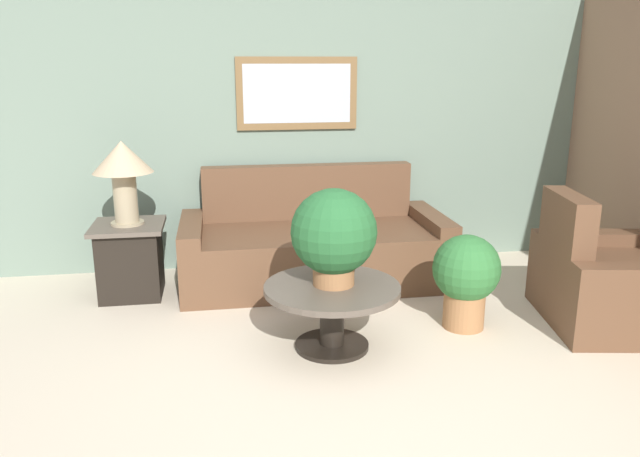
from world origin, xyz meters
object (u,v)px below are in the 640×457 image
at_px(potted_plant_floor, 466,275).
at_px(table_lamp, 123,166).
at_px(coffee_table, 332,303).
at_px(potted_plant_on_table, 334,234).
at_px(couch_main, 314,247).
at_px(armchair, 610,283).
at_px(side_table, 131,259).

bearing_deg(potted_plant_floor, table_lamp, 156.74).
relative_size(coffee_table, table_lamp, 1.35).
bearing_deg(potted_plant_on_table, couch_main, 87.01).
xyz_separation_m(table_lamp, potted_plant_floor, (2.40, -1.03, -0.67)).
relative_size(couch_main, armchair, 1.93).
height_order(couch_main, potted_plant_floor, couch_main).
height_order(couch_main, potted_plant_on_table, potted_plant_on_table).
relative_size(armchair, potted_plant_floor, 1.70).
height_order(coffee_table, side_table, side_table).
relative_size(couch_main, potted_plant_floor, 3.28).
height_order(couch_main, armchair, same).
relative_size(table_lamp, potted_plant_on_table, 1.04).
distance_m(couch_main, coffee_table, 1.32).
xyz_separation_m(armchair, potted_plant_floor, (-1.06, 0.09, 0.09)).
xyz_separation_m(armchair, coffee_table, (-2.04, -0.09, 0.02)).
height_order(coffee_table, potted_plant_floor, potted_plant_floor).
bearing_deg(potted_plant_floor, couch_main, 128.39).
relative_size(armchair, table_lamp, 1.75).
bearing_deg(potted_plant_floor, armchair, -4.76).
xyz_separation_m(table_lamp, potted_plant_on_table, (1.43, -1.18, -0.28)).
height_order(table_lamp, potted_plant_floor, table_lamp).
bearing_deg(potted_plant_on_table, side_table, 140.39).
bearing_deg(armchair, potted_plant_floor, 95.05).
bearing_deg(table_lamp, couch_main, 4.09).
relative_size(armchair, side_table, 1.94).
height_order(couch_main, side_table, couch_main).
xyz_separation_m(couch_main, side_table, (-1.50, -0.11, 0.00)).
relative_size(potted_plant_on_table, potted_plant_floor, 0.93).
bearing_deg(potted_plant_on_table, coffee_table, -119.33).
bearing_deg(table_lamp, armchair, -17.95).
bearing_deg(armchair, couch_main, 67.74).
bearing_deg(side_table, table_lamp, 180.00).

